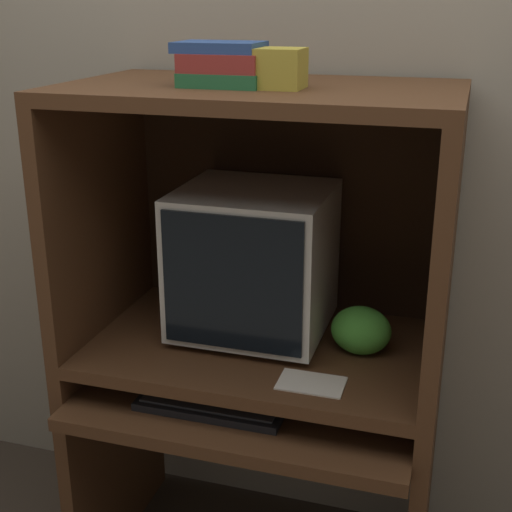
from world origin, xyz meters
TOP-DOWN VIEW (x-y plane):
  - wall_back at (0.00, 0.65)m, footprint 6.00×0.06m
  - desk_base at (0.00, 0.25)m, footprint 0.98×0.66m
  - desk_monitor_shelf at (0.00, 0.30)m, footprint 0.98×0.59m
  - hutch_upper at (0.00, 0.33)m, footprint 0.98×0.59m
  - crt_monitor at (-0.03, 0.36)m, footprint 0.41×0.39m
  - keyboard at (-0.07, 0.11)m, footprint 0.39×0.15m
  - mouse at (0.19, 0.12)m, footprint 0.07×0.05m
  - snack_bag at (0.28, 0.31)m, footprint 0.16×0.12m
  - book_stack at (-0.08, 0.25)m, footprint 0.22×0.15m
  - paper_card at (0.19, 0.11)m, footprint 0.16×0.11m
  - storage_box at (0.05, 0.24)m, footprint 0.13×0.11m

SIDE VIEW (x-z plane):
  - desk_base at x=0.00m, z-range 0.09..0.75m
  - keyboard at x=-0.07m, z-range 0.66..0.69m
  - mouse at x=0.19m, z-range 0.66..0.69m
  - desk_monitor_shelf at x=0.00m, z-range 0.69..0.80m
  - paper_card at x=0.19m, z-range 0.77..0.78m
  - snack_bag at x=0.28m, z-range 0.77..0.90m
  - crt_monitor at x=-0.03m, z-range 0.78..1.19m
  - hutch_upper at x=0.00m, z-range 0.88..1.57m
  - wall_back at x=0.00m, z-range 0.00..2.60m
  - storage_box at x=0.05m, z-range 1.47..1.56m
  - book_stack at x=-0.08m, z-range 1.47..1.57m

